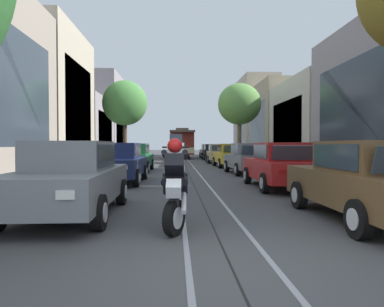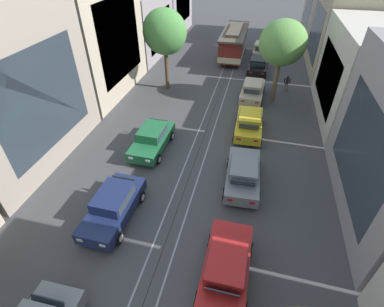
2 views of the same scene
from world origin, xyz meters
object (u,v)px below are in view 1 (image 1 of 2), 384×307
parked_car_navy_second_left (119,163)px  parked_car_black_sixth_right (212,152)px  parked_car_grey_mid_right (249,158)px  parked_car_yellow_fourth_right (230,155)px  pedestrian_on_left_pavement (247,152)px  parked_car_red_second_right (281,165)px  parked_car_beige_fifth_right (218,153)px  parked_car_beige_far_right (208,151)px  parked_car_grey_near_left (71,178)px  parked_car_brown_near_right (368,180)px  parked_car_green_mid_left (134,157)px  street_tree_kerb_right_second (239,104)px  street_tree_kerb_left_second (125,103)px  cable_car_trolley (182,144)px  motorcycle_with_rider (175,179)px

parked_car_navy_second_left → parked_car_black_sixth_right: (5.97, 21.09, 0.00)m
parked_car_grey_mid_right → parked_car_yellow_fourth_right: 5.55m
parked_car_grey_mid_right → pedestrian_on_left_pavement: bearing=78.5°
parked_car_red_second_right → parked_car_grey_mid_right: 5.91m
parked_car_beige_fifth_right → parked_car_beige_far_right: 11.33m
parked_car_navy_second_left → parked_car_yellow_fourth_right: (5.95, 9.45, 0.00)m
parked_car_grey_near_left → parked_car_brown_near_right: bearing=-7.8°
parked_car_green_mid_left → street_tree_kerb_right_second: size_ratio=0.66×
parked_car_navy_second_left → parked_car_grey_mid_right: 7.19m
parked_car_beige_far_right → parked_car_black_sixth_right: bearing=-91.3°
parked_car_grey_near_left → pedestrian_on_left_pavement: (8.72, 23.54, 0.08)m
street_tree_kerb_right_second → parked_car_yellow_fourth_right: bearing=-106.9°
street_tree_kerb_left_second → parked_car_beige_far_right: bearing=53.5°
parked_car_yellow_fourth_right → street_tree_kerb_right_second: 6.97m
parked_car_beige_fifth_right → parked_car_black_sixth_right: bearing=88.7°
street_tree_kerb_left_second → cable_car_trolley: street_tree_kerb_left_second is taller
motorcycle_with_rider → parked_car_brown_near_right: bearing=6.8°
parked_car_grey_mid_right → pedestrian_on_left_pavement: (2.71, 13.27, 0.08)m
parked_car_green_mid_left → cable_car_trolley: 19.29m
parked_car_brown_near_right → parked_car_yellow_fourth_right: 16.63m
parked_car_navy_second_left → pedestrian_on_left_pavement: parked_car_navy_second_left is taller
parked_car_navy_second_left → parked_car_grey_mid_right: bearing=32.9°
parked_car_black_sixth_right → cable_car_trolley: cable_car_trolley is taller
parked_car_brown_near_right → parked_car_beige_far_right: same height
motorcycle_with_rider → parked_car_navy_second_left: bearing=106.4°
parked_car_brown_near_right → motorcycle_with_rider: 3.83m
parked_car_grey_near_left → parked_car_black_sixth_right: 28.09m
parked_car_red_second_right → parked_car_beige_far_right: bearing=89.6°
parked_car_red_second_right → cable_car_trolley: size_ratio=0.48×
parked_car_beige_fifth_right → cable_car_trolley: cable_car_trolley is taller
parked_car_yellow_fourth_right → street_tree_kerb_right_second: street_tree_kerb_right_second is taller
parked_car_yellow_fourth_right → parked_car_black_sixth_right: (0.02, 11.64, 0.00)m
parked_car_beige_fifth_right → street_tree_kerb_right_second: 4.45m
street_tree_kerb_right_second → pedestrian_on_left_pavement: size_ratio=4.24×
parked_car_grey_near_left → parked_car_black_sixth_right: bearing=77.8°
parked_car_red_second_right → parked_car_grey_mid_right: (0.14, 5.91, 0.00)m
parked_car_black_sixth_right → pedestrian_on_left_pavement: bearing=-54.7°
parked_car_grey_mid_right → parked_car_beige_fifth_right: bearing=91.0°
parked_car_grey_mid_right → cable_car_trolley: 21.34m
parked_car_grey_mid_right → parked_car_beige_far_right: size_ratio=1.01×
street_tree_kerb_right_second → cable_car_trolley: street_tree_kerb_right_second is taller
street_tree_kerb_right_second → pedestrian_on_left_pavement: bearing=63.5°
parked_car_black_sixth_right → parked_car_beige_far_right: 5.18m
parked_car_brown_near_right → parked_car_grey_mid_right: same height
parked_car_navy_second_left → parked_car_beige_fifth_right: bearing=68.7°
parked_car_navy_second_left → parked_car_brown_near_right: 9.39m
parked_car_beige_fifth_right → parked_car_beige_far_right: (0.25, 11.33, 0.00)m
parked_car_green_mid_left → parked_car_grey_mid_right: 6.48m
street_tree_kerb_left_second → parked_car_brown_near_right: bearing=-70.4°
parked_car_beige_far_right → pedestrian_on_left_pavement: size_ratio=2.79×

